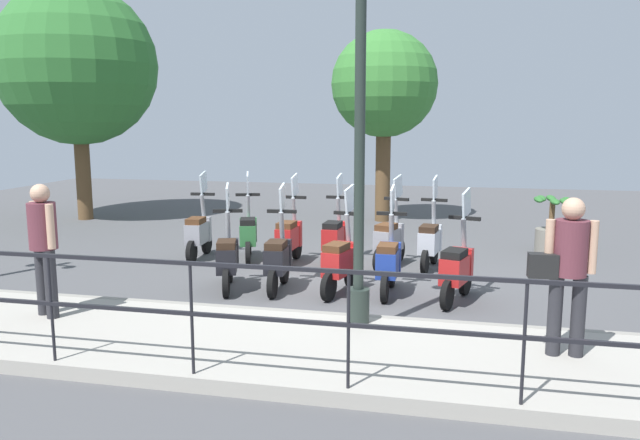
{
  "coord_description": "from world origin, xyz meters",
  "views": [
    {
      "loc": [
        -9.29,
        -1.6,
        2.49
      ],
      "look_at": [
        0.2,
        0.5,
        0.9
      ],
      "focal_mm": 35.0,
      "sensor_mm": 36.0,
      "label": 1
    }
  ],
  "objects_px": {
    "pedestrian_distant": "(43,240)",
    "scooter_near_2": "(340,261)",
    "scooter_near_4": "(227,257)",
    "scooter_far_5": "(199,232)",
    "scooter_far_2": "(335,237)",
    "potted_palm": "(551,229)",
    "scooter_near_3": "(278,258)",
    "lamp_post_near": "(360,154)",
    "scooter_near_0": "(457,268)",
    "tree_distant": "(384,86)",
    "pedestrian_with_bag": "(568,265)",
    "scooter_far_4": "(248,233)",
    "scooter_far_1": "(389,239)",
    "scooter_far_3": "(289,236)",
    "scooter_far_0": "(430,241)",
    "tree_large": "(77,66)",
    "scooter_near_1": "(389,261)"
  },
  "relations": [
    {
      "from": "scooter_near_3",
      "to": "scooter_far_0",
      "type": "xyz_separation_m",
      "value": [
        1.81,
        -2.1,
        0.0
      ]
    },
    {
      "from": "scooter_far_1",
      "to": "scooter_far_4",
      "type": "distance_m",
      "value": 2.51
    },
    {
      "from": "pedestrian_distant",
      "to": "scooter_near_2",
      "type": "height_order",
      "value": "pedestrian_distant"
    },
    {
      "from": "scooter_near_3",
      "to": "scooter_far_5",
      "type": "distance_m",
      "value": 2.63
    },
    {
      "from": "scooter_far_5",
      "to": "pedestrian_with_bag",
      "type": "bearing_deg",
      "value": -129.54
    },
    {
      "from": "lamp_post_near",
      "to": "potted_palm",
      "type": "height_order",
      "value": "lamp_post_near"
    },
    {
      "from": "potted_palm",
      "to": "scooter_near_3",
      "type": "bearing_deg",
      "value": 130.18
    },
    {
      "from": "scooter_far_2",
      "to": "scooter_far_3",
      "type": "xyz_separation_m",
      "value": [
        -0.16,
        0.76,
        0.0
      ]
    },
    {
      "from": "tree_large",
      "to": "scooter_far_5",
      "type": "bearing_deg",
      "value": -127.62
    },
    {
      "from": "potted_palm",
      "to": "pedestrian_with_bag",
      "type": "bearing_deg",
      "value": 173.53
    },
    {
      "from": "scooter_near_0",
      "to": "tree_large",
      "type": "bearing_deg",
      "value": 76.42
    },
    {
      "from": "scooter_near_2",
      "to": "scooter_far_2",
      "type": "height_order",
      "value": "same"
    },
    {
      "from": "scooter_near_4",
      "to": "scooter_far_0",
      "type": "bearing_deg",
      "value": -72.83
    },
    {
      "from": "tree_distant",
      "to": "scooter_far_3",
      "type": "height_order",
      "value": "tree_distant"
    },
    {
      "from": "scooter_near_3",
      "to": "pedestrian_with_bag",
      "type": "bearing_deg",
      "value": -125.45
    },
    {
      "from": "scooter_near_0",
      "to": "scooter_near_3",
      "type": "bearing_deg",
      "value": 105.54
    },
    {
      "from": "potted_palm",
      "to": "scooter_near_4",
      "type": "xyz_separation_m",
      "value": [
        -3.7,
        4.98,
        0.04
      ]
    },
    {
      "from": "pedestrian_distant",
      "to": "scooter_near_0",
      "type": "distance_m",
      "value": 5.26
    },
    {
      "from": "tree_large",
      "to": "scooter_near_2",
      "type": "height_order",
      "value": "tree_large"
    },
    {
      "from": "scooter_near_1",
      "to": "scooter_near_3",
      "type": "height_order",
      "value": "same"
    },
    {
      "from": "tree_distant",
      "to": "scooter_far_5",
      "type": "bearing_deg",
      "value": 150.86
    },
    {
      "from": "scooter_near_2",
      "to": "scooter_far_5",
      "type": "xyz_separation_m",
      "value": [
        1.7,
        2.9,
        0.0
      ]
    },
    {
      "from": "lamp_post_near",
      "to": "pedestrian_distant",
      "type": "xyz_separation_m",
      "value": [
        -0.58,
        3.66,
        -1.02
      ]
    },
    {
      "from": "scooter_near_4",
      "to": "scooter_far_5",
      "type": "height_order",
      "value": "same"
    },
    {
      "from": "pedestrian_with_bag",
      "to": "scooter_near_2",
      "type": "distance_m",
      "value": 3.51
    },
    {
      "from": "scooter_near_1",
      "to": "scooter_far_2",
      "type": "height_order",
      "value": "same"
    },
    {
      "from": "scooter_far_0",
      "to": "scooter_far_3",
      "type": "distance_m",
      "value": 2.39
    },
    {
      "from": "lamp_post_near",
      "to": "scooter_near_0",
      "type": "bearing_deg",
      "value": -35.46
    },
    {
      "from": "scooter_near_0",
      "to": "scooter_far_1",
      "type": "bearing_deg",
      "value": 47.77
    },
    {
      "from": "lamp_post_near",
      "to": "scooter_near_3",
      "type": "bearing_deg",
      "value": 41.63
    },
    {
      "from": "scooter_far_0",
      "to": "scooter_far_4",
      "type": "xyz_separation_m",
      "value": [
        0.03,
        3.19,
        0.0
      ]
    },
    {
      "from": "scooter_far_3",
      "to": "scooter_near_0",
      "type": "bearing_deg",
      "value": -118.36
    },
    {
      "from": "scooter_near_2",
      "to": "scooter_far_4",
      "type": "relative_size",
      "value": 1.0
    },
    {
      "from": "scooter_far_1",
      "to": "scooter_far_5",
      "type": "xyz_separation_m",
      "value": [
        -0.08,
        3.4,
        0.0
      ]
    },
    {
      "from": "scooter_near_2",
      "to": "potted_palm",
      "type": "bearing_deg",
      "value": -30.23
    },
    {
      "from": "scooter_far_2",
      "to": "scooter_far_4",
      "type": "bearing_deg",
      "value": 91.81
    },
    {
      "from": "scooter_near_4",
      "to": "scooter_far_2",
      "type": "bearing_deg",
      "value": -49.36
    },
    {
      "from": "scooter_far_5",
      "to": "scooter_far_1",
      "type": "bearing_deg",
      "value": -93.09
    },
    {
      "from": "scooter_near_0",
      "to": "scooter_near_1",
      "type": "height_order",
      "value": "same"
    },
    {
      "from": "scooter_near_0",
      "to": "scooter_far_3",
      "type": "xyz_separation_m",
      "value": [
        1.7,
        2.83,
        0.0
      ]
    },
    {
      "from": "lamp_post_near",
      "to": "scooter_near_0",
      "type": "height_order",
      "value": "lamp_post_near"
    },
    {
      "from": "potted_palm",
      "to": "scooter_near_2",
      "type": "bearing_deg",
      "value": 136.96
    },
    {
      "from": "scooter_far_4",
      "to": "scooter_far_5",
      "type": "bearing_deg",
      "value": 79.69
    },
    {
      "from": "scooter_far_0",
      "to": "scooter_far_4",
      "type": "bearing_deg",
      "value": 97.39
    },
    {
      "from": "scooter_near_2",
      "to": "scooter_near_3",
      "type": "height_order",
      "value": "same"
    },
    {
      "from": "scooter_far_5",
      "to": "scooter_far_2",
      "type": "bearing_deg",
      "value": -92.61
    },
    {
      "from": "lamp_post_near",
      "to": "potted_palm",
      "type": "bearing_deg",
      "value": -28.44
    },
    {
      "from": "scooter_near_2",
      "to": "scooter_far_0",
      "type": "height_order",
      "value": "same"
    },
    {
      "from": "scooter_far_0",
      "to": "scooter_far_4",
      "type": "relative_size",
      "value": 1.0
    },
    {
      "from": "scooter_far_0",
      "to": "scooter_far_1",
      "type": "distance_m",
      "value": 0.68
    }
  ]
}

